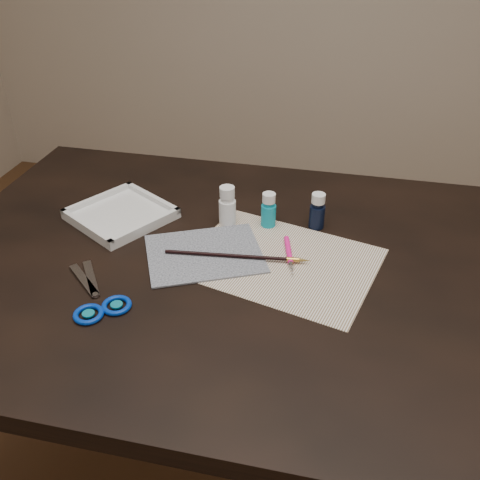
% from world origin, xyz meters
% --- Properties ---
extents(ground, '(3.50, 3.50, 0.02)m').
position_xyz_m(ground, '(0.00, 0.00, -0.01)').
color(ground, '#422614').
rests_on(ground, ground).
extents(table, '(1.30, 0.90, 0.75)m').
position_xyz_m(table, '(0.00, 0.00, 0.38)').
color(table, black).
rests_on(table, ground).
extents(paper, '(0.43, 0.37, 0.00)m').
position_xyz_m(paper, '(0.08, 0.01, 0.75)').
color(paper, white).
rests_on(paper, table).
extents(canvas, '(0.29, 0.27, 0.00)m').
position_xyz_m(canvas, '(-0.08, 0.00, 0.75)').
color(canvas, black).
rests_on(canvas, paper).
extents(paint_bottle_white, '(0.04, 0.04, 0.09)m').
position_xyz_m(paint_bottle_white, '(-0.06, 0.13, 0.80)').
color(paint_bottle_white, white).
rests_on(paint_bottle_white, table).
extents(paint_bottle_cyan, '(0.04, 0.04, 0.08)m').
position_xyz_m(paint_bottle_cyan, '(0.03, 0.15, 0.79)').
color(paint_bottle_cyan, '#0F98B0').
rests_on(paint_bottle_cyan, table).
extents(paint_bottle_navy, '(0.04, 0.04, 0.08)m').
position_xyz_m(paint_bottle_navy, '(0.14, 0.16, 0.79)').
color(paint_bottle_navy, black).
rests_on(paint_bottle_navy, table).
extents(paintbrush, '(0.30, 0.04, 0.01)m').
position_xyz_m(paintbrush, '(-0.01, 0.00, 0.76)').
color(paintbrush, black).
rests_on(paintbrush, canvas).
extents(craft_knife, '(0.04, 0.14, 0.01)m').
position_xyz_m(craft_knife, '(0.10, 0.03, 0.76)').
color(craft_knife, '#FA198A').
rests_on(craft_knife, paper).
extents(scissors, '(0.23, 0.22, 0.01)m').
position_xyz_m(scissors, '(-0.25, -0.16, 0.76)').
color(scissors, silver).
rests_on(scissors, table).
extents(palette_tray, '(0.27, 0.27, 0.02)m').
position_xyz_m(palette_tray, '(-0.30, 0.11, 0.76)').
color(palette_tray, silver).
rests_on(palette_tray, table).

